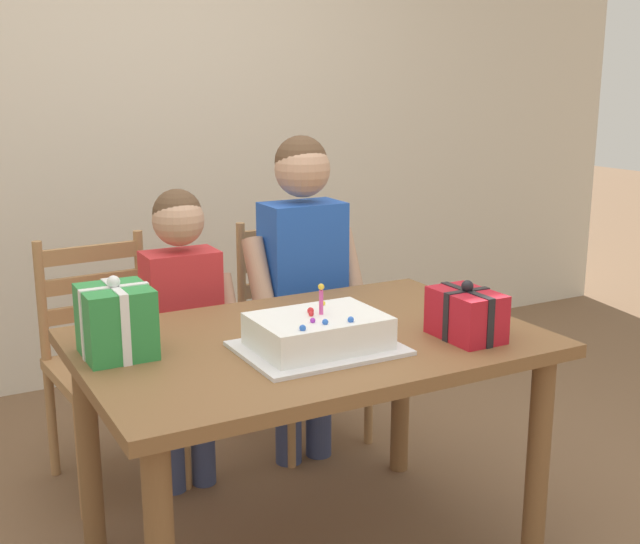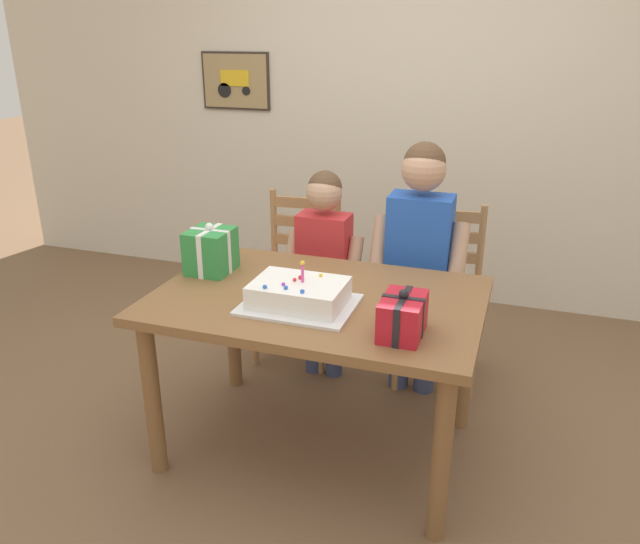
{
  "view_description": "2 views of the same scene",
  "coord_description": "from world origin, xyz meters",
  "px_view_note": "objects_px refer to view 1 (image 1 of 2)",
  "views": [
    {
      "loc": [
        -1.06,
        -2.01,
        1.49
      ],
      "look_at": [
        0.02,
        -0.03,
        0.94
      ],
      "focal_mm": 44.96,
      "sensor_mm": 36.0,
      "label": 1
    },
    {
      "loc": [
        0.77,
        -2.21,
        1.76
      ],
      "look_at": [
        -0.0,
        0.04,
        0.83
      ],
      "focal_mm": 34.84,
      "sensor_mm": 36.0,
      "label": 2
    }
  ],
  "objects_px": {
    "chair_right": "(300,330)",
    "gift_box_beside_cake": "(116,321)",
    "gift_box_red_large": "(466,314)",
    "chair_left": "(109,362)",
    "birthday_cake": "(318,334)",
    "dining_table": "(309,369)",
    "child_younger": "(182,312)",
    "child_older": "(303,269)"
  },
  "relations": [
    {
      "from": "chair_right",
      "to": "gift_box_beside_cake",
      "type": "bearing_deg",
      "value": -142.29
    },
    {
      "from": "gift_box_red_large",
      "to": "chair_left",
      "type": "height_order",
      "value": "same"
    },
    {
      "from": "birthday_cake",
      "to": "gift_box_beside_cake",
      "type": "height_order",
      "value": "gift_box_beside_cake"
    },
    {
      "from": "gift_box_beside_cake",
      "to": "dining_table",
      "type": "bearing_deg",
      "value": -11.41
    },
    {
      "from": "gift_box_red_large",
      "to": "child_younger",
      "type": "bearing_deg",
      "value": 124.12
    },
    {
      "from": "birthday_cake",
      "to": "chair_right",
      "type": "relative_size",
      "value": 0.48
    },
    {
      "from": "gift_box_red_large",
      "to": "chair_left",
      "type": "xyz_separation_m",
      "value": [
        -0.8,
        1.07,
        -0.35
      ]
    },
    {
      "from": "chair_left",
      "to": "child_older",
      "type": "bearing_deg",
      "value": -16.57
    },
    {
      "from": "gift_box_beside_cake",
      "to": "birthday_cake",
      "type": "bearing_deg",
      "value": -24.39
    },
    {
      "from": "dining_table",
      "to": "chair_left",
      "type": "distance_m",
      "value": 0.94
    },
    {
      "from": "birthday_cake",
      "to": "child_older",
      "type": "height_order",
      "value": "child_older"
    },
    {
      "from": "gift_box_red_large",
      "to": "gift_box_beside_cake",
      "type": "xyz_separation_m",
      "value": [
        -0.94,
        0.34,
        0.03
      ]
    },
    {
      "from": "child_older",
      "to": "gift_box_beside_cake",
      "type": "bearing_deg",
      "value": -148.68
    },
    {
      "from": "birthday_cake",
      "to": "child_younger",
      "type": "bearing_deg",
      "value": 101.04
    },
    {
      "from": "chair_right",
      "to": "child_younger",
      "type": "distance_m",
      "value": 0.65
    },
    {
      "from": "chair_right",
      "to": "child_older",
      "type": "bearing_deg",
      "value": -113.43
    },
    {
      "from": "dining_table",
      "to": "chair_left",
      "type": "bearing_deg",
      "value": 115.7
    },
    {
      "from": "chair_left",
      "to": "dining_table",
      "type": "bearing_deg",
      "value": -64.3
    },
    {
      "from": "gift_box_red_large",
      "to": "child_younger",
      "type": "height_order",
      "value": "child_younger"
    },
    {
      "from": "dining_table",
      "to": "chair_left",
      "type": "relative_size",
      "value": 1.46
    },
    {
      "from": "dining_table",
      "to": "chair_right",
      "type": "bearing_deg",
      "value": 64.71
    },
    {
      "from": "gift_box_red_large",
      "to": "gift_box_beside_cake",
      "type": "relative_size",
      "value": 0.97
    },
    {
      "from": "gift_box_red_large",
      "to": "gift_box_beside_cake",
      "type": "bearing_deg",
      "value": 160.1
    },
    {
      "from": "birthday_cake",
      "to": "gift_box_red_large",
      "type": "relative_size",
      "value": 1.97
    },
    {
      "from": "gift_box_red_large",
      "to": "child_younger",
      "type": "distance_m",
      "value": 1.04
    },
    {
      "from": "birthday_cake",
      "to": "child_younger",
      "type": "relative_size",
      "value": 0.39
    },
    {
      "from": "chair_right",
      "to": "child_older",
      "type": "height_order",
      "value": "child_older"
    },
    {
      "from": "child_younger",
      "to": "gift_box_red_large",
      "type": "bearing_deg",
      "value": -55.88
    },
    {
      "from": "gift_box_beside_cake",
      "to": "chair_left",
      "type": "height_order",
      "value": "gift_box_beside_cake"
    },
    {
      "from": "child_older",
      "to": "child_younger",
      "type": "height_order",
      "value": "child_older"
    },
    {
      "from": "gift_box_beside_cake",
      "to": "child_older",
      "type": "xyz_separation_m",
      "value": [
        0.85,
        0.52,
        -0.06
      ]
    },
    {
      "from": "chair_left",
      "to": "chair_right",
      "type": "bearing_deg",
      "value": -0.0
    },
    {
      "from": "child_older",
      "to": "birthday_cake",
      "type": "bearing_deg",
      "value": -114.43
    },
    {
      "from": "dining_table",
      "to": "chair_left",
      "type": "height_order",
      "value": "chair_left"
    },
    {
      "from": "dining_table",
      "to": "birthday_cake",
      "type": "height_order",
      "value": "birthday_cake"
    },
    {
      "from": "birthday_cake",
      "to": "chair_left",
      "type": "relative_size",
      "value": 0.48
    },
    {
      "from": "dining_table",
      "to": "gift_box_beside_cake",
      "type": "height_order",
      "value": "gift_box_beside_cake"
    },
    {
      "from": "gift_box_red_large",
      "to": "chair_right",
      "type": "relative_size",
      "value": 0.24
    },
    {
      "from": "birthday_cake",
      "to": "chair_left",
      "type": "bearing_deg",
      "value": 110.98
    },
    {
      "from": "dining_table",
      "to": "child_younger",
      "type": "bearing_deg",
      "value": 106.13
    },
    {
      "from": "gift_box_beside_cake",
      "to": "chair_left",
      "type": "bearing_deg",
      "value": 78.94
    },
    {
      "from": "dining_table",
      "to": "birthday_cake",
      "type": "distance_m",
      "value": 0.2
    }
  ]
}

